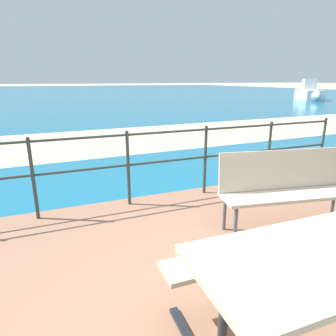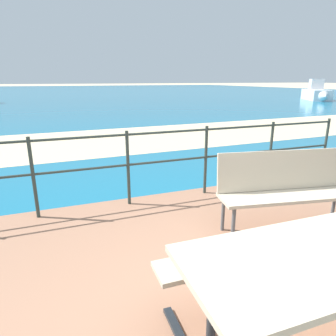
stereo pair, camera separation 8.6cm
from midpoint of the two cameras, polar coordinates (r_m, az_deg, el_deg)
ground_plane at (r=2.67m, az=21.97°, el=-25.31°), size 240.00×240.00×0.00m
patio_paving at (r=2.65m, az=22.05°, el=-24.82°), size 6.40×5.20×0.06m
sea_water at (r=41.44m, az=-19.27°, el=13.42°), size 90.00×90.00×0.01m
beach_strip at (r=8.96m, az=-10.88°, el=5.26°), size 54.10×5.70×0.01m
picnic_table at (r=2.04m, az=28.80°, el=-18.15°), size 1.69×1.38×0.77m
park_bench at (r=3.63m, az=22.45°, el=-2.91°), size 1.63×0.70×0.91m
railing_fence at (r=4.19m, az=0.73°, el=2.42°), size 5.94×0.04×1.03m
boat_mid at (r=28.89m, az=26.68°, el=12.65°), size 3.26×4.42×1.74m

